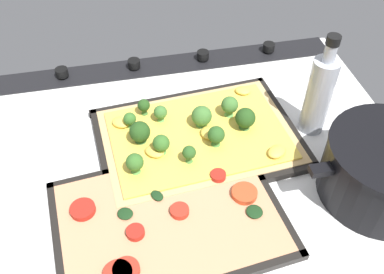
{
  "coord_description": "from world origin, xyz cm",
  "views": [
    {
      "loc": [
        11.94,
        53.93,
        60.49
      ],
      "look_at": [
        0.67,
        0.35,
        5.1
      ],
      "focal_mm": 40.66,
      "sensor_mm": 36.0,
      "label": 1
    }
  ],
  "objects": [
    {
      "name": "baking_tray_front",
      "position": [
        -1.33,
        -3.3,
        0.36
      ],
      "size": [
        40.17,
        30.14,
        1.3
      ],
      "color": "black",
      "rests_on": "ground_plane"
    },
    {
      "name": "baking_tray_back",
      "position": [
        7.33,
        13.72,
        0.37
      ],
      "size": [
        39.35,
        30.19,
        1.3
      ],
      "color": "black",
      "rests_on": "ground_plane"
    },
    {
      "name": "veggie_pizza_back",
      "position": [
        7.69,
        14.03,
        1.08
      ],
      "size": [
        36.71,
        27.55,
        1.9
      ],
      "color": "tan",
      "rests_on": "baking_tray_back"
    },
    {
      "name": "broccoli_pizza",
      "position": [
        -0.8,
        -3.35,
        1.97
      ],
      "size": [
        37.58,
        27.55,
        5.87
      ],
      "color": "tan",
      "rests_on": "baking_tray_front"
    },
    {
      "name": "ground_plane",
      "position": [
        0.0,
        0.0,
        -1.5
      ],
      "size": [
        80.95,
        64.7,
        3.0
      ],
      "primitive_type": "cube",
      "color": "white"
    },
    {
      "name": "oil_bottle",
      "position": [
        -24.09,
        -2.38,
        8.7
      ],
      "size": [
        4.89,
        4.89,
        21.12
      ],
      "color": "#B7BCC6",
      "rests_on": "ground_plane"
    },
    {
      "name": "stove_control_panel",
      "position": [
        0.0,
        -28.85,
        0.55
      ],
      "size": [
        77.71,
        7.0,
        2.6
      ],
      "color": "black",
      "rests_on": "ground_plane"
    }
  ]
}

